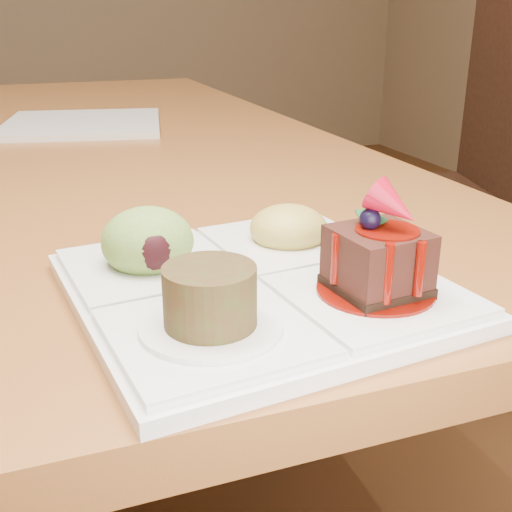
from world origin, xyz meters
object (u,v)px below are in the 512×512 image
object	(u,v)px
chair_right	(459,165)
sampler_plate	(251,271)
dining_table	(43,175)
second_plate	(83,124)

from	to	relation	value
chair_right	sampler_plate	bearing A→B (deg)	151.26
dining_table	chair_right	bearing A→B (deg)	9.17
chair_right	second_plate	distance (m)	0.96
chair_right	dining_table	bearing A→B (deg)	115.12
dining_table	second_plate	world-z (taller)	second_plate
dining_table	chair_right	size ratio (longest dim) A/B	1.75
dining_table	second_plate	distance (m)	0.14
chair_right	second_plate	world-z (taller)	chair_right
second_plate	dining_table	bearing A→B (deg)	-133.84
sampler_plate	chair_right	bearing A→B (deg)	39.02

